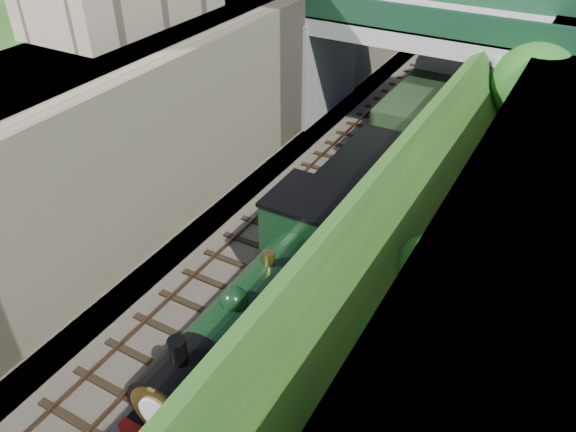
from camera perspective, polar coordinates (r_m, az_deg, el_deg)
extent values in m
cube|color=#473F38|center=(28.03, 9.66, 5.51)|extent=(10.00, 90.00, 0.20)
cube|color=#756B56|center=(28.66, -0.22, 14.21)|extent=(1.00, 90.00, 7.00)
cube|color=#262628|center=(30.44, -6.16, 15.28)|extent=(6.00, 90.00, 7.00)
cube|color=#1E4714|center=(25.87, 20.62, 7.58)|extent=(4.02, 90.00, 6.36)
sphere|color=#194C14|center=(14.35, 8.81, -13.72)|extent=(2.11, 2.11, 2.11)
sphere|color=#194C14|center=(16.11, 14.08, -5.57)|extent=(2.13, 2.13, 2.13)
sphere|color=#194C14|center=(17.42, 14.03, -4.30)|extent=(2.01, 2.01, 2.01)
sphere|color=#194C14|center=(19.84, 17.30, 1.23)|extent=(1.24, 1.24, 1.24)
sphere|color=#194C14|center=(23.06, 19.56, 5.54)|extent=(1.47, 1.47, 1.47)
sphere|color=#194C14|center=(25.97, 23.49, 10.79)|extent=(1.95, 1.95, 1.95)
sphere|color=#194C14|center=(29.20, 21.52, 10.00)|extent=(1.42, 1.42, 1.42)
sphere|color=#194C14|center=(31.77, 21.52, 10.74)|extent=(1.60, 1.60, 1.60)
sphere|color=#194C14|center=(33.92, 25.79, 15.33)|extent=(2.20, 2.20, 2.20)
sphere|color=#194C14|center=(37.46, 26.01, 16.26)|extent=(2.22, 2.22, 2.22)
sphere|color=#194C14|center=(38.78, 26.87, 17.27)|extent=(1.58, 1.58, 1.58)
sphere|color=#194C14|center=(42.28, 25.99, 17.02)|extent=(2.30, 2.30, 2.30)
sphere|color=#194C14|center=(46.57, 25.31, 16.97)|extent=(2.16, 2.16, 2.16)
sphere|color=#194C14|center=(48.17, 26.75, 18.45)|extent=(1.27, 1.27, 1.27)
sphere|color=#194C14|center=(52.63, 26.10, 18.32)|extent=(1.67, 1.67, 1.67)
sphere|color=#194C14|center=(54.59, 26.17, 18.56)|extent=(1.25, 1.25, 1.25)
cube|color=black|center=(28.59, 5.94, 6.77)|extent=(2.50, 90.00, 0.07)
cube|color=brown|center=(28.80, 4.65, 7.28)|extent=(0.08, 90.00, 0.14)
cube|color=brown|center=(28.31, 7.28, 6.58)|extent=(0.08, 90.00, 0.14)
cube|color=black|center=(27.66, 12.00, 5.11)|extent=(2.50, 90.00, 0.07)
cube|color=brown|center=(27.79, 10.63, 5.67)|extent=(0.08, 90.00, 0.14)
cube|color=brown|center=(27.45, 13.42, 4.89)|extent=(0.08, 90.00, 0.14)
cube|color=gray|center=(29.32, 14.73, 18.15)|extent=(16.00, 6.00, 0.90)
cube|color=#163D25|center=(26.43, 13.13, 18.74)|extent=(16.00, 0.30, 1.20)
cube|color=gray|center=(32.20, 3.44, 15.30)|extent=(1.40, 6.40, 5.70)
cube|color=gray|center=(29.45, 22.73, 10.71)|extent=(2.40, 6.40, 5.70)
cylinder|color=black|center=(26.89, 22.49, 6.97)|extent=(0.30, 0.30, 4.40)
sphere|color=#194C14|center=(25.89, 23.78, 12.02)|extent=(3.60, 3.60, 3.60)
sphere|color=#194C14|center=(26.81, 24.81, 11.09)|extent=(2.40, 2.40, 2.40)
cube|color=black|center=(17.55, -3.46, -13.72)|extent=(2.40, 8.40, 0.60)
cube|color=black|center=(17.72, -1.77, -10.45)|extent=(2.70, 10.00, 0.35)
cylinder|color=black|center=(16.33, -3.31, -8.97)|extent=(1.90, 5.60, 1.90)
cylinder|color=black|center=(14.60, -10.54, -16.70)|extent=(1.96, 1.80, 1.96)
cylinder|color=white|center=(14.19, -13.12, -19.27)|extent=(1.10, 0.05, 1.10)
cylinder|color=black|center=(13.69, -11.08, -13.56)|extent=(0.44, 0.44, 0.90)
sphere|color=black|center=(15.05, -5.49, -8.51)|extent=(0.76, 0.76, 0.76)
cylinder|color=#A57F33|center=(16.10, -1.92, -4.44)|extent=(0.32, 0.32, 0.50)
cube|color=black|center=(18.61, 2.59, -1.93)|extent=(2.75, 2.40, 2.80)
cube|color=black|center=(17.78, 2.71, 1.81)|extent=(2.85, 2.50, 0.15)
cube|color=black|center=(16.55, -12.39, -16.93)|extent=(0.60, 1.40, 0.90)
cube|color=black|center=(15.53, -4.84, -20.85)|extent=(0.60, 1.40, 0.90)
cube|color=black|center=(23.09, 7.49, -0.28)|extent=(2.30, 6.00, 0.50)
cube|color=black|center=(22.95, 7.53, 0.23)|extent=(2.60, 6.00, 0.50)
cube|color=black|center=(22.29, 7.77, 2.77)|extent=(2.70, 6.00, 2.40)
cube|color=black|center=(21.66, 8.02, 5.57)|extent=(2.50, 5.60, 0.20)
cube|color=black|center=(33.77, 16.11, 10.47)|extent=(2.30, 17.00, 0.40)
cube|color=black|center=(33.67, 16.18, 10.85)|extent=(2.50, 17.00, 0.50)
cube|color=black|center=(33.12, 16.61, 13.21)|extent=(2.80, 18.00, 2.70)
cube|color=slate|center=(32.63, 17.05, 15.64)|extent=(2.90, 18.00, 0.50)
cube|color=black|center=(51.33, 22.18, 17.60)|extent=(2.30, 17.00, 0.40)
cube|color=black|center=(51.27, 22.25, 17.86)|extent=(2.50, 17.00, 0.50)
cube|color=black|center=(50.91, 22.64, 19.45)|extent=(2.80, 18.00, 2.70)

